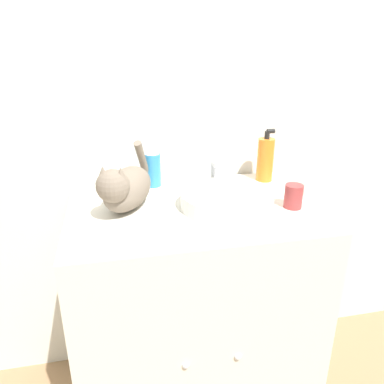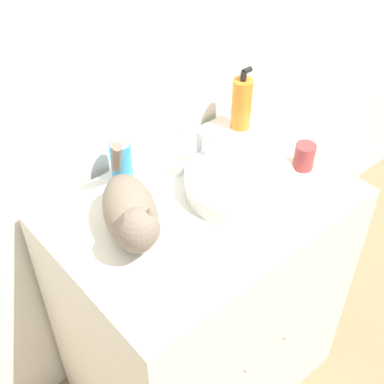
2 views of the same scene
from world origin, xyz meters
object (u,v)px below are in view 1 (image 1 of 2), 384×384
object	(u,v)px
soap_bottle	(265,159)
spray_bottle	(152,166)
cup	(293,196)
cat	(125,187)

from	to	relation	value
soap_bottle	spray_bottle	size ratio (longest dim) A/B	1.27
cup	soap_bottle	bearing A→B (deg)	88.30
spray_bottle	soap_bottle	bearing A→B (deg)	-3.82
cup	cat	bearing A→B (deg)	169.48
soap_bottle	cup	bearing A→B (deg)	-91.70
cat	soap_bottle	world-z (taller)	soap_bottle
spray_bottle	cup	xyz separation A→B (m)	(0.44, -0.31, -0.04)
spray_bottle	cup	size ratio (longest dim) A/B	2.04
cat	cup	world-z (taller)	cat
cup	spray_bottle	bearing A→B (deg)	145.26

